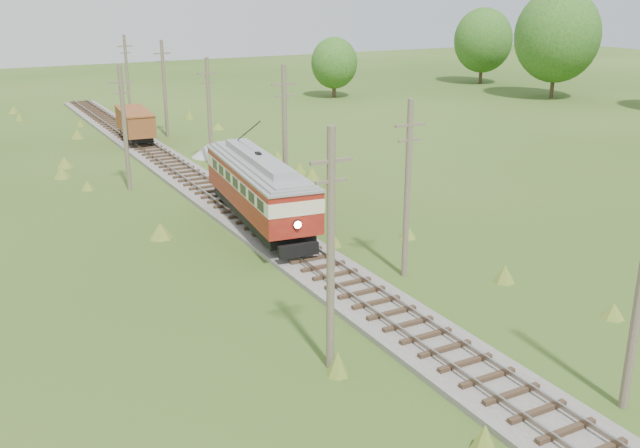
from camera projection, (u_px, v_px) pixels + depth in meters
railbed_main at (222, 200)px, 46.55m from camera, size 3.60×96.00×0.57m
streetcar at (259, 184)px, 40.58m from camera, size 4.44×12.99×5.88m
gondola at (135, 123)px, 63.77m from camera, size 3.08×7.63×2.47m
gravel_pile at (213, 150)px, 59.19m from camera, size 3.35×3.56×1.22m
utility_pole_r_2 at (407, 188)px, 33.36m from camera, size 1.60×0.30×8.60m
utility_pole_r_3 at (285, 136)px, 44.10m from camera, size 1.60×0.30×9.00m
utility_pole_r_4 at (209, 111)px, 54.95m from camera, size 1.60×0.30×8.40m
utility_pole_r_5 at (164, 88)px, 65.90m from camera, size 1.60×0.30×8.90m
utility_pole_r_6 at (127, 75)px, 76.69m from camera, size 1.60×0.30×8.70m
utility_pole_l_a at (331, 250)px, 24.89m from camera, size 1.60×0.30×9.00m
utility_pole_l_b at (125, 127)px, 48.19m from camera, size 1.60×0.30×8.60m
tree_right_4 at (557, 36)px, 88.66m from camera, size 10.50×10.50×13.53m
tree_right_5 at (483, 40)px, 103.40m from camera, size 8.40×8.40×10.82m
tree_mid_b at (334, 63)px, 90.54m from camera, size 5.88×5.88×7.57m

